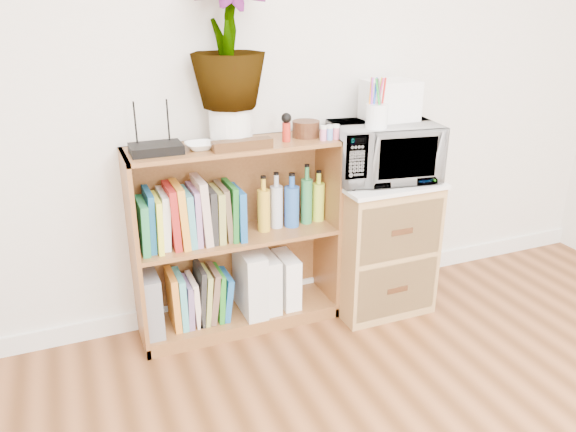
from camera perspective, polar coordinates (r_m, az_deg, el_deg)
skirting_board at (r=3.17m, az=0.38°, el=-7.45°), size 4.00×0.02×0.10m
bookshelf at (r=2.76m, az=-5.20°, el=-2.34°), size 1.00×0.30×0.95m
wicker_unit at (r=3.03m, az=8.98°, el=-2.83°), size 0.50×0.45×0.70m
microwave at (r=2.85m, az=9.68°, el=6.48°), size 0.55×0.42×0.28m
pen_cup at (r=2.70m, az=8.99°, el=9.99°), size 0.10×0.10×0.11m
small_appliance at (r=2.89m, az=10.32°, el=11.51°), size 0.25×0.21×0.20m
router at (r=2.50m, az=-13.26°, el=6.68°), size 0.22×0.15×0.04m
white_bowl at (r=2.53m, az=-8.97°, el=7.05°), size 0.13×0.13×0.03m
plant_pot at (r=2.60m, az=-5.83°, el=9.12°), size 0.19×0.19×0.17m
potted_plant at (r=2.55m, az=-6.16°, el=17.49°), size 0.33×0.33×0.59m
trinket_box at (r=2.51m, az=-4.67°, el=7.25°), size 0.27×0.07×0.04m
kokeshi_doll at (r=2.63m, az=-0.17°, el=8.52°), size 0.04×0.04×0.09m
wooden_bowl at (r=2.73m, az=1.83°, el=8.84°), size 0.13×0.13×0.08m
paint_jars at (r=2.67m, az=4.25°, el=8.25°), size 0.10×0.04×0.05m
file_box at (r=2.79m, az=-13.91°, el=-8.43°), size 0.09×0.25×0.31m
magazine_holder_left at (r=2.87m, az=-3.88°, el=-6.58°), size 0.11×0.27×0.34m
magazine_holder_mid at (r=2.90m, az=-2.27°, el=-6.65°), size 0.09×0.24×0.29m
magazine_holder_right at (r=2.94m, az=-0.18°, el=-6.44°), size 0.09×0.22×0.27m
cookbooks at (r=2.65m, az=-9.89°, el=0.08°), size 0.48×0.20×0.31m
liquor_bottles at (r=2.79m, az=0.38°, el=1.59°), size 0.37×0.07×0.30m
lower_books at (r=2.84m, az=-9.08°, el=-8.07°), size 0.31×0.19×0.29m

